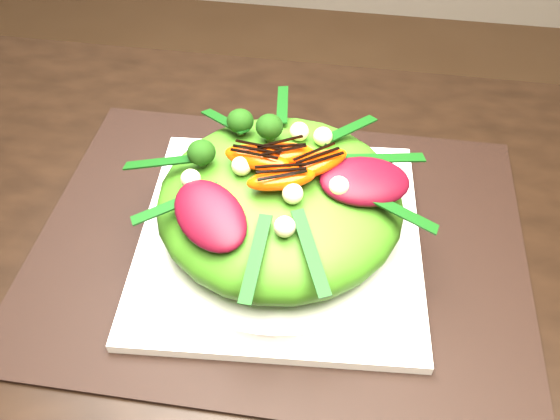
# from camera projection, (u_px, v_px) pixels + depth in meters

# --- Properties ---
(dining_table) EXTENTS (1.60, 0.90, 0.75)m
(dining_table) POSITION_uv_depth(u_px,v_px,m) (285.00, 361.00, 0.53)
(dining_table) COLOR black
(dining_table) RESTS_ON floor
(placemat) EXTENTS (0.49, 0.38, 0.00)m
(placemat) POSITION_uv_depth(u_px,v_px,m) (280.00, 241.00, 0.60)
(placemat) COLOR black
(placemat) RESTS_ON dining_table
(plate_base) EXTENTS (0.30, 0.30, 0.01)m
(plate_base) POSITION_uv_depth(u_px,v_px,m) (280.00, 237.00, 0.60)
(plate_base) COLOR white
(plate_base) RESTS_ON placemat
(salad_bowl) EXTENTS (0.27, 0.27, 0.02)m
(salad_bowl) POSITION_uv_depth(u_px,v_px,m) (280.00, 227.00, 0.59)
(salad_bowl) COLOR silver
(salad_bowl) RESTS_ON plate_base
(lettuce_mound) EXTENTS (0.30, 0.30, 0.08)m
(lettuce_mound) POSITION_uv_depth(u_px,v_px,m) (280.00, 201.00, 0.56)
(lettuce_mound) COLOR #3F7C17
(lettuce_mound) RESTS_ON salad_bowl
(radicchio_leaf) EXTENTS (0.09, 0.07, 0.02)m
(radicchio_leaf) POSITION_uv_depth(u_px,v_px,m) (365.00, 181.00, 0.52)
(radicchio_leaf) COLOR #450712
(radicchio_leaf) RESTS_ON lettuce_mound
(orange_segment) EXTENTS (0.06, 0.05, 0.02)m
(orange_segment) POSITION_uv_depth(u_px,v_px,m) (283.00, 144.00, 0.54)
(orange_segment) COLOR #F03703
(orange_segment) RESTS_ON lettuce_mound
(broccoli_floret) EXTENTS (0.04, 0.04, 0.04)m
(broccoli_floret) POSITION_uv_depth(u_px,v_px,m) (226.00, 126.00, 0.56)
(broccoli_floret) COLOR black
(broccoli_floret) RESTS_ON lettuce_mound
(macadamia_nut) EXTENTS (0.02, 0.02, 0.02)m
(macadamia_nut) POSITION_uv_depth(u_px,v_px,m) (320.00, 212.00, 0.49)
(macadamia_nut) COLOR #CBBC8F
(macadamia_nut) RESTS_ON lettuce_mound
(balsamic_drizzle) EXTENTS (0.04, 0.02, 0.00)m
(balsamic_drizzle) POSITION_uv_depth(u_px,v_px,m) (283.00, 137.00, 0.54)
(balsamic_drizzle) COLOR black
(balsamic_drizzle) RESTS_ON orange_segment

